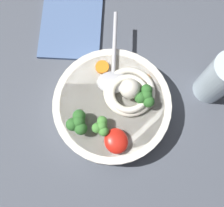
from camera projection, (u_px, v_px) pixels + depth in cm
name	position (u px, v px, depth cm)	size (l,w,h in cm)	color
table_slab	(121.00, 104.00, 59.55)	(99.57, 99.57, 3.67)	#474C56
soup_bowl	(112.00, 107.00, 54.65)	(22.71, 22.71, 5.39)	silver
noodle_pile	(129.00, 91.00, 51.33)	(10.80, 10.58, 4.34)	silver
soup_spoon	(113.00, 75.00, 52.72)	(17.23, 9.54, 1.60)	#B7B7BC
chili_sauce_dollop	(116.00, 141.00, 49.27)	(4.74, 4.26, 2.13)	red
broccoli_floret_near_spoon	(145.00, 96.00, 50.25)	(4.34, 3.74, 3.43)	#7A9E60
broccoli_floret_left	(78.00, 123.00, 48.88)	(4.60, 3.95, 3.63)	#7A9E60
broccoli_floret_beside_noodles	(101.00, 127.00, 49.16)	(3.69, 3.18, 2.92)	#7A9E60
carrot_slice_far	(102.00, 67.00, 53.61)	(2.63, 2.63, 0.73)	orange
carrot_slice_extra_a	(145.00, 79.00, 53.14)	(2.04, 2.04, 0.48)	orange
drinking_glass	(219.00, 79.00, 52.37)	(6.32, 6.32, 12.68)	silver
folded_napkin	(71.00, 25.00, 61.95)	(16.83, 13.48, 0.80)	#4C6693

